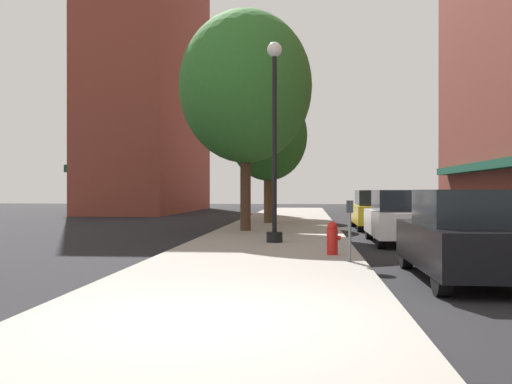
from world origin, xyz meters
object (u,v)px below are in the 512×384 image
(fire_hydrant, at_px, (332,238))
(tree_far, at_px, (268,136))
(parking_meter_near, at_px, (350,223))
(car_black, at_px, (466,237))
(tree_near, at_px, (272,140))
(car_yellow, at_px, (375,210))
(tree_mid, at_px, (246,87))
(car_white, at_px, (400,218))
(lamppost, at_px, (274,138))

(fire_hydrant, distance_m, tree_far, 14.04)
(parking_meter_near, relative_size, car_black, 0.30)
(tree_near, relative_size, car_yellow, 1.52)
(car_yellow, bearing_deg, tree_far, 152.16)
(tree_mid, relative_size, car_black, 1.95)
(tree_near, height_order, car_black, tree_near)
(tree_near, xyz_separation_m, car_white, (4.91, -14.49, -3.71))
(parking_meter_near, relative_size, tree_far, 0.21)
(tree_near, xyz_separation_m, tree_far, (0.18, -5.45, -0.29))
(parking_meter_near, xyz_separation_m, tree_near, (-2.96, 20.05, 3.57))
(tree_mid, height_order, car_black, tree_mid)
(tree_near, bearing_deg, lamppost, -86.05)
(fire_hydrant, bearing_deg, car_black, -53.17)
(tree_mid, distance_m, car_white, 7.97)
(lamppost, bearing_deg, car_white, 16.73)
(lamppost, height_order, tree_near, tree_near)
(lamppost, height_order, parking_meter_near, lamppost)
(tree_near, xyz_separation_m, tree_mid, (-0.31, -10.83, 1.08))
(parking_meter_near, distance_m, tree_near, 20.58)
(tree_far, height_order, car_black, tree_far)
(fire_hydrant, distance_m, car_white, 4.84)
(lamppost, relative_size, fire_hydrant, 7.47)
(lamppost, height_order, fire_hydrant, lamppost)
(tree_mid, bearing_deg, tree_near, 88.36)
(car_white, bearing_deg, lamppost, -161.64)
(lamppost, distance_m, tree_near, 15.74)
(tree_mid, height_order, car_yellow, tree_mid)
(tree_far, bearing_deg, lamppost, -84.93)
(car_white, relative_size, car_yellow, 1.00)
(tree_far, bearing_deg, parking_meter_near, -79.21)
(parking_meter_near, xyz_separation_m, car_yellow, (1.95, 12.13, -0.14))
(car_yellow, bearing_deg, tree_mid, -151.11)
(fire_hydrant, bearing_deg, tree_near, 98.02)
(tree_far, bearing_deg, tree_mid, -95.15)
(parking_meter_near, distance_m, car_yellow, 12.28)
(lamppost, height_order, tree_far, tree_far)
(lamppost, distance_m, tree_far, 10.29)
(car_black, distance_m, car_yellow, 13.86)
(tree_near, bearing_deg, parking_meter_near, -81.61)
(tree_near, distance_m, car_yellow, 10.03)
(lamppost, xyz_separation_m, car_black, (3.83, -6.14, -2.39))
(lamppost, relative_size, car_white, 1.37)
(lamppost, bearing_deg, fire_hydrant, -63.38)
(lamppost, bearing_deg, car_black, -58.07)
(fire_hydrant, bearing_deg, lamppost, 116.62)
(fire_hydrant, xyz_separation_m, tree_mid, (-2.95, 7.93, 5.08))
(car_black, bearing_deg, tree_near, 101.80)
(lamppost, height_order, car_white, lamppost)
(lamppost, distance_m, car_yellow, 8.94)
(tree_far, relative_size, car_black, 1.46)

